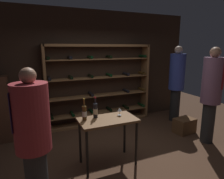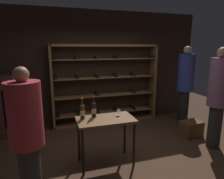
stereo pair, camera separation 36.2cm
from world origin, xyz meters
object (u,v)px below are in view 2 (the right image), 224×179
object	(u,v)px
wine_crate	(191,129)
wine_bottle_amber_reserve	(94,109)
wine_bottle_red_label	(82,111)
tasting_table	(106,125)
person_bystander_red_print	(185,81)
person_bystander_dark_jacket	(218,93)
wine_rack	(106,85)
wine_glass_stemmed_left	(118,110)
person_guest_blue_shirt	(26,130)
display_cabinet	(8,106)

from	to	relation	value
wine_crate	wine_bottle_amber_reserve	distance (m)	2.53
wine_bottle_red_label	tasting_table	bearing A→B (deg)	-16.08
tasting_table	person_bystander_red_print	bearing A→B (deg)	25.97
person_bystander_dark_jacket	wine_bottle_amber_reserve	xyz separation A→B (m)	(-2.48, 0.23, -0.16)
wine_rack	tasting_table	distance (m)	2.01
wine_rack	person_bystander_dark_jacket	world-z (taller)	wine_rack
tasting_table	wine_bottle_red_label	size ratio (longest dim) A/B	2.63
person_bystander_dark_jacket	wine_crate	distance (m)	1.12
wine_bottle_amber_reserve	person_bystander_red_print	bearing A→B (deg)	21.91
wine_glass_stemmed_left	tasting_table	bearing A→B (deg)	-161.77
wine_rack	person_guest_blue_shirt	bearing A→B (deg)	-126.34
tasting_table	person_bystander_dark_jacket	xyz separation A→B (m)	(2.31, -0.09, 0.41)
display_cabinet	person_bystander_dark_jacket	bearing A→B (deg)	-23.93
display_cabinet	wine_glass_stemmed_left	world-z (taller)	display_cabinet
person_guest_blue_shirt	wine_bottle_amber_reserve	distance (m)	1.20
tasting_table	person_bystander_red_print	distance (m)	2.87
tasting_table	person_bystander_red_print	size ratio (longest dim) A/B	0.47
wine_rack	person_guest_blue_shirt	xyz separation A→B (m)	(-1.75, -2.38, -0.05)
person_bystander_red_print	person_bystander_dark_jacket	xyz separation A→B (m)	(-0.24, -1.33, -0.01)
wine_rack	person_bystander_dark_jacket	distance (m)	2.65
wine_bottle_red_label	person_guest_blue_shirt	bearing A→B (deg)	-144.01
person_guest_blue_shirt	wine_glass_stemmed_left	size ratio (longest dim) A/B	13.01
wine_bottle_red_label	wine_bottle_amber_reserve	bearing A→B (deg)	10.53
person_bystander_red_print	person_guest_blue_shirt	distance (m)	4.13
person_bystander_dark_jacket	wine_crate	xyz separation A→B (m)	(-0.11, 0.56, -0.97)
person_guest_blue_shirt	wine_crate	world-z (taller)	person_guest_blue_shirt
wine_crate	wine_glass_stemmed_left	world-z (taller)	wine_glass_stemmed_left
wine_bottle_amber_reserve	wine_crate	bearing A→B (deg)	7.81
tasting_table	wine_glass_stemmed_left	xyz separation A→B (m)	(0.26, 0.09, 0.22)
wine_rack	wine_bottle_amber_reserve	size ratio (longest dim) A/B	7.69
wine_crate	wine_glass_stemmed_left	size ratio (longest dim) A/B	3.44
person_guest_blue_shirt	wine_crate	bearing A→B (deg)	-54.58
wine_bottle_amber_reserve	wine_glass_stemmed_left	xyz separation A→B (m)	(0.43, -0.06, -0.04)
tasting_table	wine_glass_stemmed_left	world-z (taller)	wine_glass_stemmed_left
person_bystander_dark_jacket	tasting_table	bearing A→B (deg)	-170.62
person_bystander_red_print	wine_crate	bearing A→B (deg)	35.59
wine_crate	display_cabinet	size ratio (longest dim) A/B	0.33
tasting_table	wine_crate	bearing A→B (deg)	12.12
wine_glass_stemmed_left	wine_crate	bearing A→B (deg)	11.27
person_bystander_red_print	wine_glass_stemmed_left	bearing A→B (deg)	-3.46
person_bystander_red_print	wine_crate	distance (m)	1.29
tasting_table	person_guest_blue_shirt	distance (m)	1.32
person_guest_blue_shirt	wine_bottle_amber_reserve	size ratio (longest dim) A/B	4.90
person_bystander_dark_jacket	display_cabinet	xyz separation A→B (m)	(-4.14, 1.84, -0.42)
person_guest_blue_shirt	wine_bottle_red_label	distance (m)	1.01
person_guest_blue_shirt	wine_glass_stemmed_left	world-z (taller)	person_guest_blue_shirt
wine_rack	tasting_table	size ratio (longest dim) A/B	2.89
wine_rack	wine_bottle_amber_reserve	distance (m)	1.90
wine_crate	display_cabinet	distance (m)	4.27
wine_bottle_red_label	wine_glass_stemmed_left	bearing A→B (deg)	-1.99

